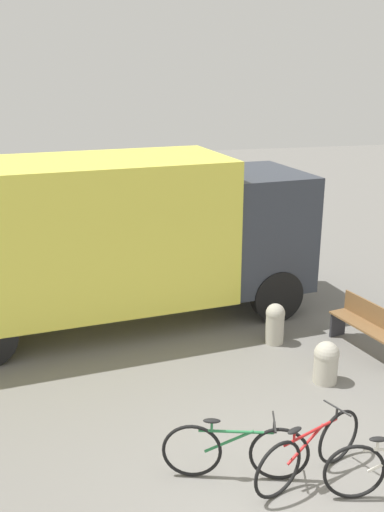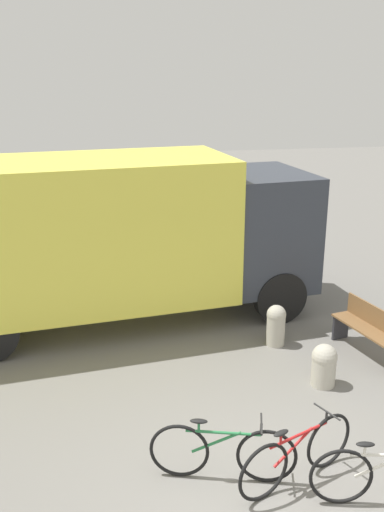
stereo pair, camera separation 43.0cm
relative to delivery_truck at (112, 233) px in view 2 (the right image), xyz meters
The scene contains 7 objects.
ground_plane 6.17m from the delivery_truck, 74.53° to the right, with size 60.00×60.00×0.00m, color slate.
delivery_truck is the anchor object (origin of this frame).
park_bench 5.18m from the delivery_truck, 28.68° to the right, with size 0.73×1.64×0.90m.
bicycle_near 5.39m from the delivery_truck, 78.82° to the right, with size 1.78×0.63×0.85m.
bicycle_middle 5.83m from the delivery_truck, 70.27° to the right, with size 1.72×0.76×0.85m.
bollard_near_bench 4.74m from the delivery_truck, 45.38° to the right, with size 0.41×0.41×0.72m.
bollard_far_bench 3.62m from the delivery_truck, 30.47° to the right, with size 0.36×0.36×0.79m.
Camera 2 is at (-2.05, -5.21, 4.93)m, focal length 40.00 mm.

